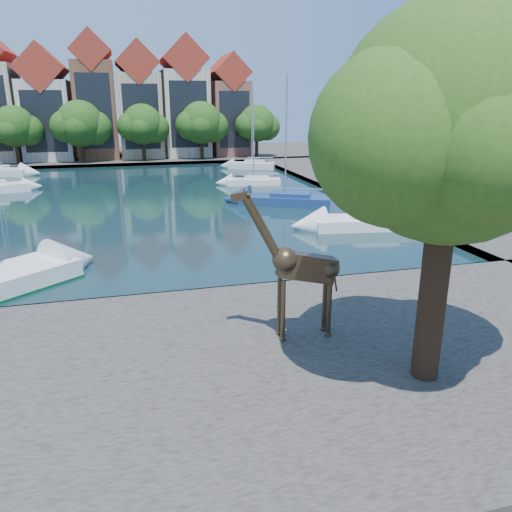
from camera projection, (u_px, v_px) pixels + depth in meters
The scene contains 21 objects.
ground at pixel (155, 303), 21.81m from camera, with size 160.00×160.00×0.00m, color #38332B.
water_basin at pixel (136, 200), 43.94m from camera, with size 38.00×50.00×0.08m, color black.
near_quay at pixel (170, 381), 15.28m from camera, with size 50.00×14.00×0.50m, color #4F4B44.
far_quay at pixel (129, 158), 73.39m from camera, with size 60.00×16.00×0.50m, color #4F4B44.
right_quay at pixel (392, 186), 49.96m from camera, with size 14.00×52.00×0.50m, color #4F4B44.
plane_tree at pixel (455, 133), 13.06m from camera, with size 8.32×6.40×10.62m.
townhouse_west_inner at pixel (47, 108), 68.70m from camera, with size 6.43×9.18×15.15m.
townhouse_center at pixel (95, 101), 69.98m from camera, with size 5.44×9.18×16.93m.
townhouse_east_inner at pixel (139, 105), 71.63m from camera, with size 5.94×9.18×15.79m.
townhouse_east_mid at pixel (185, 102), 73.10m from camera, with size 6.43×9.18×16.65m.
townhouse_east_end at pixel (228, 109), 74.98m from camera, with size 5.44×9.18×14.43m.
far_tree_west at pixel (15, 128), 63.49m from camera, with size 6.76×5.20×7.36m.
far_tree_mid_west at pixel (81, 125), 65.37m from camera, with size 7.80×6.00×8.00m.
far_tree_mid_east at pixel (143, 126), 67.36m from camera, with size 7.02×5.40×7.52m.
far_tree_east at pixel (202, 124), 69.28m from camera, with size 7.54×5.80×7.84m.
far_tree_far_east at pixel (257, 125), 71.27m from camera, with size 6.76×5.20×7.36m.
giraffe_statue at pixel (299, 267), 16.93m from camera, with size 3.68×0.70×5.26m.
sailboat_right_a at pixel (367, 220), 34.09m from camera, with size 7.74×3.66×11.75m.
sailboat_right_b at pixel (285, 198), 41.69m from camera, with size 7.89×5.53×10.35m.
sailboat_right_c at pixel (254, 180), 51.42m from camera, with size 5.77×3.08×8.41m.
sailboat_right_d at pixel (252, 164), 63.55m from camera, with size 6.14×4.14×10.21m.
Camera 1 is at (-0.87, -20.65, 8.51)m, focal length 35.00 mm.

